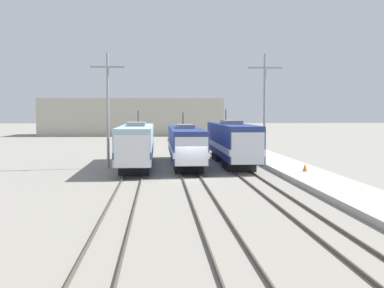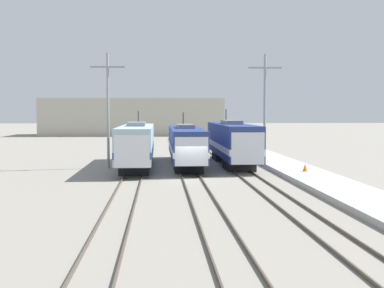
% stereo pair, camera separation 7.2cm
% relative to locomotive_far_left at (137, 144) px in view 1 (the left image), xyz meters
% --- Properties ---
extents(ground_plane, '(400.00, 400.00, 0.00)m').
position_rel_locomotive_far_left_xyz_m(ground_plane, '(4.60, -7.89, -2.18)').
color(ground_plane, gray).
extents(rail_pair_far_left, '(1.51, 120.00, 0.15)m').
position_rel_locomotive_far_left_xyz_m(rail_pair_far_left, '(0.00, -7.89, -2.11)').
color(rail_pair_far_left, '#4C4238').
rests_on(rail_pair_far_left, ground_plane).
extents(rail_pair_center, '(1.51, 120.00, 0.15)m').
position_rel_locomotive_far_left_xyz_m(rail_pair_center, '(4.60, -7.89, -2.11)').
color(rail_pair_center, '#4C4238').
rests_on(rail_pair_center, ground_plane).
extents(rail_pair_far_right, '(1.51, 120.00, 0.15)m').
position_rel_locomotive_far_left_xyz_m(rail_pair_far_right, '(9.20, -7.89, -2.11)').
color(rail_pair_far_right, '#4C4238').
rests_on(rail_pair_far_right, ground_plane).
extents(locomotive_far_left, '(2.97, 18.83, 5.28)m').
position_rel_locomotive_far_left_xyz_m(locomotive_far_left, '(0.00, 0.00, 0.00)').
color(locomotive_far_left, '#232326').
rests_on(locomotive_far_left, ground_plane).
extents(locomotive_center, '(2.88, 19.86, 5.13)m').
position_rel_locomotive_far_left_xyz_m(locomotive_center, '(4.60, 1.48, -0.12)').
color(locomotive_center, black).
rests_on(locomotive_center, ground_plane).
extents(locomotive_far_right, '(2.96, 19.68, 5.47)m').
position_rel_locomotive_far_left_xyz_m(locomotive_far_right, '(9.20, 2.28, 0.05)').
color(locomotive_far_right, black).
rests_on(locomotive_far_right, ground_plane).
extents(catenary_tower_left, '(3.14, 0.24, 10.55)m').
position_rel_locomotive_far_left_xyz_m(catenary_tower_left, '(-2.60, 0.08, 3.54)').
color(catenary_tower_left, gray).
rests_on(catenary_tower_left, ground_plane).
extents(catenary_tower_right, '(3.14, 0.24, 10.55)m').
position_rel_locomotive_far_left_xyz_m(catenary_tower_right, '(11.95, 0.08, 3.54)').
color(catenary_tower_right, gray).
rests_on(catenary_tower_right, ground_plane).
extents(platform, '(4.00, 120.00, 0.37)m').
position_rel_locomotive_far_left_xyz_m(platform, '(13.85, -7.89, -2.00)').
color(platform, '#A8A59E').
rests_on(platform, ground_plane).
extents(traffic_cone, '(0.39, 0.39, 0.62)m').
position_rel_locomotive_far_left_xyz_m(traffic_cone, '(13.90, -6.91, -1.50)').
color(traffic_cone, orange).
rests_on(traffic_cone, platform).
extents(depot_building, '(39.21, 14.15, 8.06)m').
position_rel_locomotive_far_left_xyz_m(depot_building, '(-3.67, 70.23, 1.85)').
color(depot_building, '#B2AD9E').
rests_on(depot_building, ground_plane).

